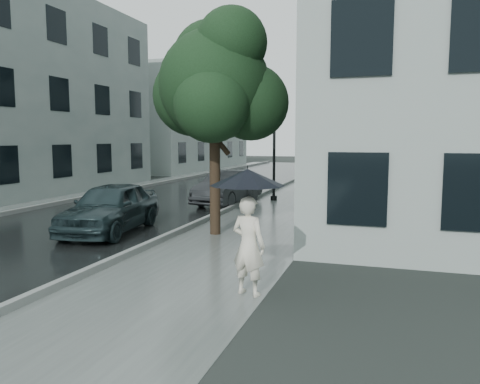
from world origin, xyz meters
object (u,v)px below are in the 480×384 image
(lamp_post, at_px, (271,136))
(car_far, at_px, (228,187))
(pedestrian, at_px, (248,246))
(car_near, at_px, (111,207))
(street_tree, at_px, (216,84))

(lamp_post, distance_m, car_far, 2.97)
(pedestrian, bearing_deg, car_far, -53.60)
(car_near, distance_m, car_far, 6.53)
(street_tree, relative_size, lamp_post, 1.25)
(lamp_post, relative_size, car_near, 1.16)
(street_tree, relative_size, car_near, 1.46)
(pedestrian, distance_m, car_near, 6.53)
(pedestrian, height_order, car_far, pedestrian)
(street_tree, xyz_separation_m, car_far, (-1.60, 5.67, -3.41))
(street_tree, xyz_separation_m, lamp_post, (-0.26, 7.32, -1.34))
(car_near, relative_size, car_far, 1.01)
(lamp_post, height_order, car_near, lamp_post)
(lamp_post, bearing_deg, car_far, -119.38)
(pedestrian, xyz_separation_m, street_tree, (-2.30, 4.68, 3.24))
(pedestrian, height_order, lamp_post, lamp_post)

